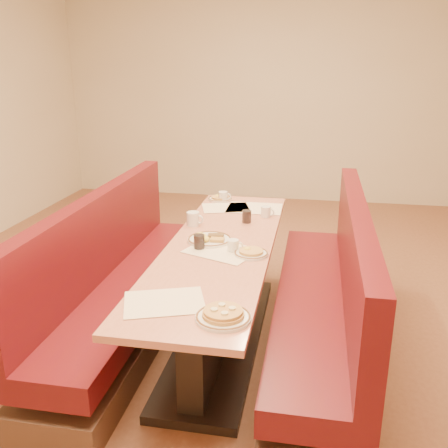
% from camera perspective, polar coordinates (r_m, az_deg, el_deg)
% --- Properties ---
extents(ground, '(8.00, 8.00, 0.00)m').
position_cam_1_polar(ground, '(3.71, -0.42, -13.27)').
color(ground, '#9E6647').
rests_on(ground, ground).
extents(room_envelope, '(6.04, 8.04, 2.82)m').
position_cam_1_polar(room_envelope, '(3.16, -0.51, 18.12)').
color(room_envelope, beige).
rests_on(room_envelope, ground).
extents(diner_table, '(0.70, 2.50, 0.75)m').
position_cam_1_polar(diner_table, '(3.53, -0.44, -8.09)').
color(diner_table, black).
rests_on(diner_table, ground).
extents(booth_left, '(0.55, 2.50, 1.05)m').
position_cam_1_polar(booth_left, '(3.73, -11.64, -7.18)').
color(booth_left, '#4C3326').
rests_on(booth_left, ground).
extents(booth_right, '(0.55, 2.50, 1.05)m').
position_cam_1_polar(booth_right, '(3.48, 11.63, -9.11)').
color(booth_right, '#4C3326').
rests_on(booth_right, ground).
extents(placemat_near_left, '(0.49, 0.43, 0.00)m').
position_cam_1_polar(placemat_near_left, '(2.62, -6.83, -8.85)').
color(placemat_near_left, '#F3EABE').
rests_on(placemat_near_left, diner_table).
extents(placemat_near_right, '(0.52, 0.46, 0.00)m').
position_cam_1_polar(placemat_near_right, '(3.26, -0.29, -3.06)').
color(placemat_near_right, '#F3EABE').
rests_on(placemat_near_right, diner_table).
extents(placemat_far_left, '(0.45, 0.39, 0.00)m').
position_cam_1_polar(placemat_far_left, '(4.20, 0.19, 1.88)').
color(placemat_far_left, '#F3EABE').
rests_on(placemat_far_left, diner_table).
extents(placemat_far_right, '(0.46, 0.35, 0.00)m').
position_cam_1_polar(placemat_far_right, '(4.20, 3.50, 1.83)').
color(placemat_far_right, '#F3EABE').
rests_on(placemat_far_right, diner_table).
extents(pancake_plate, '(0.27, 0.27, 0.06)m').
position_cam_1_polar(pancake_plate, '(2.44, -0.09, -10.41)').
color(pancake_plate, silver).
rests_on(pancake_plate, diner_table).
extents(eggs_plate, '(0.31, 0.31, 0.06)m').
position_cam_1_polar(eggs_plate, '(3.43, -1.73, -1.72)').
color(eggs_plate, silver).
rests_on(eggs_plate, diner_table).
extents(extra_plate_mid, '(0.22, 0.22, 0.04)m').
position_cam_1_polar(extra_plate_mid, '(3.20, 3.10, -3.30)').
color(extra_plate_mid, silver).
rests_on(extra_plate_mid, diner_table).
extents(extra_plate_far, '(0.22, 0.22, 0.04)m').
position_cam_1_polar(extra_plate_far, '(4.44, -0.47, 2.94)').
color(extra_plate_far, silver).
rests_on(extra_plate_far, diner_table).
extents(coffee_mug_a, '(0.11, 0.07, 0.08)m').
position_cam_1_polar(coffee_mug_a, '(3.25, 1.10, -2.47)').
color(coffee_mug_a, silver).
rests_on(coffee_mug_a, diner_table).
extents(coffee_mug_b, '(0.14, 0.10, 0.10)m').
position_cam_1_polar(coffee_mug_b, '(3.76, -3.51, 0.63)').
color(coffee_mug_b, silver).
rests_on(coffee_mug_b, diner_table).
extents(coffee_mug_c, '(0.11, 0.08, 0.08)m').
position_cam_1_polar(coffee_mug_c, '(3.97, 4.86, 1.43)').
color(coffee_mug_c, silver).
rests_on(coffee_mug_c, diner_table).
extents(coffee_mug_d, '(0.11, 0.08, 0.09)m').
position_cam_1_polar(coffee_mug_d, '(4.40, -0.07, 3.19)').
color(coffee_mug_d, silver).
rests_on(coffee_mug_d, diner_table).
extents(soda_tumbler_near, '(0.07, 0.07, 0.10)m').
position_cam_1_polar(soda_tumbler_near, '(3.29, -2.85, -2.05)').
color(soda_tumbler_near, black).
rests_on(soda_tumbler_near, diner_table).
extents(soda_tumbler_mid, '(0.07, 0.07, 0.10)m').
position_cam_1_polar(soda_tumbler_mid, '(3.82, 2.61, 0.86)').
color(soda_tumbler_mid, black).
rests_on(soda_tumbler_mid, diner_table).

